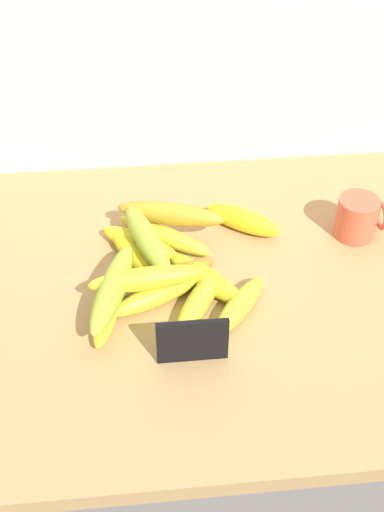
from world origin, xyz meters
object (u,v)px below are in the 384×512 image
at_px(banana_5, 240,305).
at_px(banana_4, 177,279).
at_px(banana_12, 147,239).
at_px(banana_13, 147,279).
at_px(banana_7, 108,311).
at_px(banana_8, 140,259).
at_px(banana_9, 206,279).
at_px(coffee_mug, 358,218).
at_px(banana_6, 199,302).
at_px(banana_11, 113,288).
at_px(banana_0, 164,236).
at_px(banana_10, 171,214).
at_px(banana_3, 156,295).
at_px(banana_1, 243,220).
at_px(chalkboard_sign, 192,342).
at_px(banana_2, 140,244).

bearing_deg(banana_5, banana_4, 143.45).
bearing_deg(banana_12, banana_13, -93.26).
distance_m(banana_7, banana_8, 0.13).
xyz_separation_m(banana_5, banana_9, (-0.05, 0.07, 0.00)).
distance_m(coffee_mug, banana_7, 0.50).
bearing_deg(banana_4, banana_8, 136.56).
distance_m(banana_9, banana_12, 0.12).
height_order(banana_6, banana_12, banana_12).
height_order(banana_11, banana_12, banana_12).
bearing_deg(banana_0, banana_9, -63.08).
bearing_deg(banana_11, banana_9, 15.40).
height_order(banana_5, banana_11, banana_11).
relative_size(banana_6, banana_10, 0.85).
height_order(banana_10, banana_12, banana_12).
relative_size(banana_3, banana_4, 1.08).
height_order(coffee_mug, banana_13, coffee_mug).
height_order(banana_1, banana_7, banana_1).
distance_m(banana_7, banana_11, 0.04).
xyz_separation_m(banana_0, banana_11, (-0.09, -0.17, 0.04)).
bearing_deg(banana_3, banana_6, -19.71).
xyz_separation_m(banana_3, banana_6, (0.07, -0.02, 0.00)).
relative_size(banana_9, banana_12, 0.90).
distance_m(coffee_mug, banana_4, 0.37).
bearing_deg(coffee_mug, banana_12, -173.15).
distance_m(banana_0, banana_6, 0.19).
bearing_deg(banana_1, banana_11, -141.43).
bearing_deg(chalkboard_sign, banana_10, 91.93).
xyz_separation_m(coffee_mug, banana_9, (-0.30, -0.12, -0.02)).
height_order(banana_4, banana_6, banana_4).
xyz_separation_m(banana_6, banana_10, (-0.03, 0.19, 0.04)).
relative_size(banana_0, banana_5, 1.32).
height_order(banana_0, banana_4, banana_4).
bearing_deg(banana_1, banana_10, -174.97).
xyz_separation_m(banana_1, banana_6, (-0.11, -0.21, -0.00)).
height_order(banana_0, banana_12, banana_12).
bearing_deg(banana_7, banana_4, 28.04).
bearing_deg(banana_6, banana_3, 160.29).
distance_m(banana_4, banana_7, 0.13).
distance_m(banana_1, banana_2, 0.20).
bearing_deg(banana_8, banana_5, -39.35).
xyz_separation_m(chalkboard_sign, banana_8, (-0.07, 0.22, -0.02)).
bearing_deg(banana_5, banana_11, 173.31).
distance_m(banana_0, banana_13, 0.16).
bearing_deg(banana_0, banana_7, -119.65).
bearing_deg(banana_9, banana_8, 150.56).
xyz_separation_m(banana_7, banana_11, (0.01, 0.01, 0.04)).
distance_m(banana_6, banana_13, 0.09).
xyz_separation_m(banana_12, banana_13, (-0.01, -0.10, -0.00)).
relative_size(chalkboard_sign, banana_11, 0.53).
distance_m(banana_2, banana_12, 0.06).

